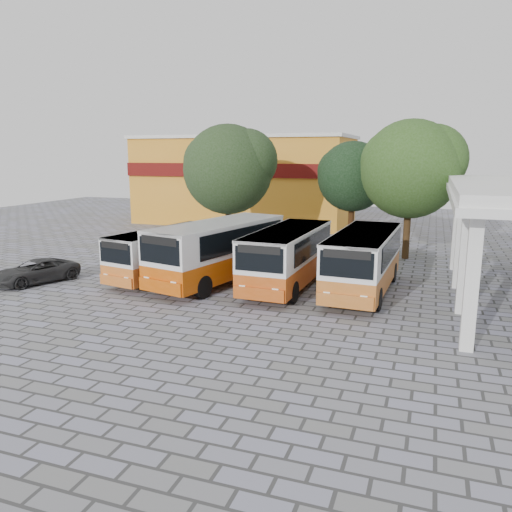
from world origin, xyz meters
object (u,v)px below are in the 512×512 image
at_px(bus_centre_right, 288,254).
at_px(parked_car, 36,271).
at_px(bus_far_right, 364,258).
at_px(bus_far_left, 166,250).
at_px(bus_centre_left, 219,248).

distance_m(bus_centre_right, parked_car, 13.18).
bearing_deg(parked_car, bus_far_right, 34.60).
distance_m(bus_far_left, bus_centre_right, 6.72).
distance_m(bus_far_left, parked_car, 6.78).
bearing_deg(bus_centre_right, parked_car, -162.46).
xyz_separation_m(bus_far_left, bus_far_right, (10.45, 0.60, 0.19)).
xyz_separation_m(bus_centre_left, bus_far_right, (7.38, 0.49, -0.12)).
relative_size(bus_far_left, bus_centre_left, 0.82).
height_order(bus_centre_left, parked_car, bus_centre_left).
bearing_deg(bus_centre_right, bus_far_right, 4.49).
distance_m(bus_far_left, bus_far_right, 10.46).
height_order(bus_centre_left, bus_centre_right, bus_centre_left).
xyz_separation_m(bus_centre_right, parked_car, (-12.64, -3.58, -1.11)).
relative_size(bus_centre_right, parked_car, 1.92).
xyz_separation_m(bus_centre_left, bus_centre_right, (3.64, 0.31, -0.13)).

